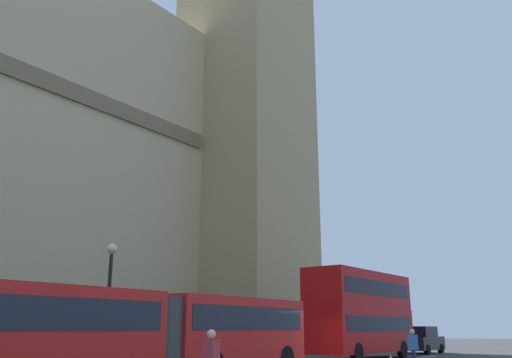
# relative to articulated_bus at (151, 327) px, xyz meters

# --- Properties ---
(articulated_bus) EXTENTS (16.10, 2.54, 2.90)m
(articulated_bus) POSITION_rel_articulated_bus_xyz_m (0.00, 0.00, 0.00)
(articulated_bus) COLOR red
(articulated_bus) RESTS_ON ground_plane
(double_decker_bus) EXTENTS (9.52, 2.54, 4.90)m
(double_decker_bus) POSITION_rel_articulated_bus_xyz_m (16.50, 0.00, 0.96)
(double_decker_bus) COLOR #B20F0F
(double_decker_bus) RESTS_ON ground_plane
(sedan_lead) EXTENTS (4.40, 1.86, 1.85)m
(sedan_lead) POSITION_rel_articulated_bus_xyz_m (25.82, -0.10, -0.83)
(sedan_lead) COLOR black
(sedan_lead) RESTS_ON ground_plane
(street_lamp) EXTENTS (0.44, 0.44, 5.27)m
(street_lamp) POSITION_rel_articulated_bus_xyz_m (1.71, 4.51, 1.31)
(street_lamp) COLOR black
(street_lamp) RESTS_ON ground_plane
(pedestrian_by_kerb) EXTENTS (0.39, 0.46, 1.69)m
(pedestrian_by_kerb) POSITION_rel_articulated_bus_xyz_m (9.27, -5.77, -0.83)
(pedestrian_by_kerb) COLOR #262D4C
(pedestrian_by_kerb) RESTS_ON ground_plane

